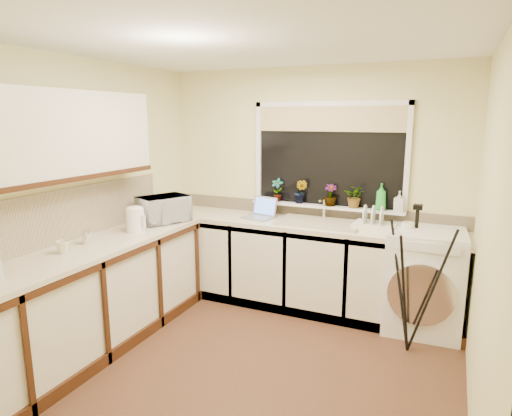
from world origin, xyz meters
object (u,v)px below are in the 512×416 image
at_px(dish_rack, 375,226).
at_px(soap_bottle_clear, 399,201).
at_px(cup_left, 63,247).
at_px(washing_machine, 424,280).
at_px(plant_a, 277,190).
at_px(laptop, 261,212).
at_px(cup_back, 408,227).
at_px(kettle, 135,220).
at_px(plant_c, 330,195).
at_px(steel_jar, 87,237).
at_px(plant_b, 301,192).
at_px(tripod, 412,280).
at_px(soap_bottle_green, 381,197).
at_px(microwave, 164,209).
at_px(plant_d, 355,197).

bearing_deg(dish_rack, soap_bottle_clear, 50.31).
distance_m(soap_bottle_clear, cup_left, 3.02).
xyz_separation_m(washing_machine, plant_a, (-1.54, 0.22, 0.70)).
relative_size(dish_rack, soap_bottle_clear, 1.95).
xyz_separation_m(laptop, cup_left, (-0.91, -1.77, -0.01)).
bearing_deg(cup_back, kettle, -156.31).
xyz_separation_m(plant_a, plant_c, (0.59, -0.01, -0.01)).
bearing_deg(steel_jar, plant_b, 52.21).
bearing_deg(plant_c, tripod, -38.00).
bearing_deg(cup_left, plant_b, 56.74).
xyz_separation_m(dish_rack, soap_bottle_green, (0.01, 0.19, 0.25)).
bearing_deg(plant_b, soap_bottle_green, -0.98).
xyz_separation_m(washing_machine, kettle, (-2.47, -0.99, 0.54)).
bearing_deg(soap_bottle_clear, washing_machine, -37.57).
distance_m(microwave, cup_back, 2.37).
relative_size(laptop, steel_jar, 2.98).
bearing_deg(microwave, cup_back, -50.93).
relative_size(plant_a, plant_d, 1.12).
bearing_deg(cup_back, plant_a, 171.77).
relative_size(plant_d, soap_bottle_green, 0.85).
bearing_deg(microwave, dish_rack, -49.18).
xyz_separation_m(kettle, cup_left, (-0.09, -0.76, -0.06)).
bearing_deg(cup_back, cup_left, -143.55).
height_order(washing_machine, laptop, laptop).
bearing_deg(microwave, plant_a, -25.02).
bearing_deg(kettle, laptop, 51.04).
relative_size(laptop, microwave, 0.72).
relative_size(plant_c, cup_left, 2.13).
bearing_deg(plant_c, dish_rack, -21.80).
relative_size(washing_machine, laptop, 2.73).
bearing_deg(plant_a, cup_left, -117.47).
relative_size(tripod, soap_bottle_clear, 6.38).
height_order(plant_a, cup_left, plant_a).
bearing_deg(microwave, tripod, -63.42).
relative_size(washing_machine, soap_bottle_clear, 4.76).
distance_m(tripod, microwave, 2.44).
relative_size(microwave, plant_b, 1.89).
xyz_separation_m(kettle, plant_c, (1.52, 1.20, 0.15)).
xyz_separation_m(dish_rack, plant_d, (-0.24, 0.21, 0.23)).
bearing_deg(kettle, microwave, 89.21).
xyz_separation_m(steel_jar, plant_d, (1.88, 1.69, 0.20)).
xyz_separation_m(washing_machine, plant_d, (-0.71, 0.22, 0.69)).
relative_size(plant_d, soap_bottle_clear, 1.13).
xyz_separation_m(plant_a, plant_b, (0.27, -0.00, 0.00)).
xyz_separation_m(laptop, kettle, (-0.82, -1.02, 0.05)).
height_order(microwave, plant_a, plant_a).
distance_m(tripod, plant_a, 1.73).
distance_m(laptop, tripod, 1.70).
relative_size(steel_jar, plant_d, 0.52).
xyz_separation_m(kettle, cup_back, (2.30, 1.01, -0.06)).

